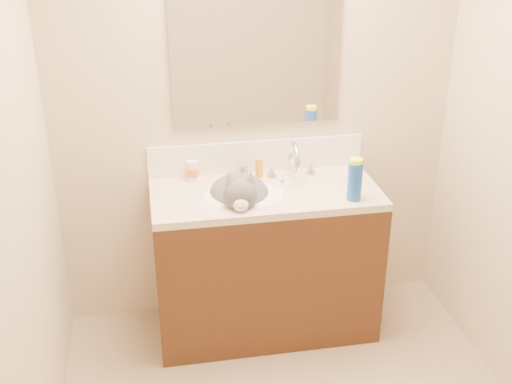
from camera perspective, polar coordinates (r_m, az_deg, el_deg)
name	(u,v)px	position (r m, az deg, el deg)	size (l,w,h in m)	color
room_shell	(321,145)	(2.24, 5.76, 4.22)	(2.24, 2.54, 2.52)	beige
vanity_cabinet	(265,264)	(3.58, 0.81, -6.41)	(1.20, 0.55, 0.82)	#402312
counter_slab	(266,194)	(3.37, 0.85, -0.18)	(1.20, 0.55, 0.04)	beige
basin	(244,207)	(3.35, -1.07, -1.33)	(0.45, 0.36, 0.14)	white
faucet	(293,163)	(3.49, 3.34, 2.57)	(0.28, 0.20, 0.21)	silver
cat	(240,197)	(3.33, -1.44, -0.46)	(0.37, 0.47, 0.34)	#4A484A
backsplash	(257,156)	(3.56, 0.05, 3.21)	(1.20, 0.02, 0.18)	white
mirror	(257,50)	(3.39, 0.05, 12.50)	(0.90, 0.02, 0.80)	white
pill_bottle	(192,171)	(3.48, -5.67, 1.91)	(0.06, 0.06, 0.11)	white
pill_label	(193,172)	(3.49, -5.66, 1.79)	(0.07, 0.07, 0.04)	#FF5B2A
silver_jar	(243,170)	(3.53, -1.16, 1.95)	(0.06, 0.06, 0.07)	#B7B7BC
amber_bottle	(259,168)	(3.51, 0.29, 2.17)	(0.04, 0.04, 0.11)	orange
toothbrush	(283,182)	(3.45, 2.42, 0.89)	(0.01, 0.14, 0.01)	white
toothbrush_head	(283,181)	(3.45, 2.42, 0.95)	(0.02, 0.03, 0.02)	#5C84C5
spray_can	(355,181)	(3.26, 8.77, 0.95)	(0.07, 0.07, 0.20)	#194EB4
spray_cap	(356,163)	(3.23, 8.89, 2.58)	(0.07, 0.07, 0.04)	#F6FF1A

